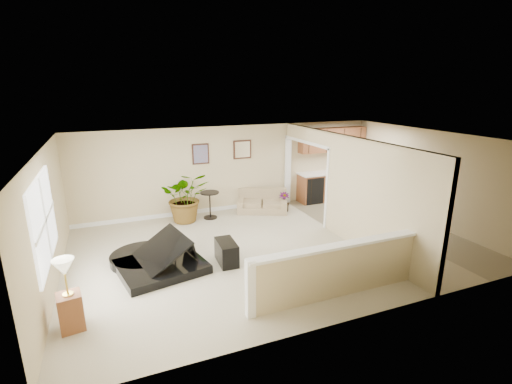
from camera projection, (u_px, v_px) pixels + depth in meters
name	position (u px, v px, depth m)	size (l,w,h in m)	color
floor	(275.00, 247.00, 8.61)	(9.00, 9.00, 0.00)	beige
back_wall	(233.00, 168.00, 10.93)	(9.00, 0.04, 2.50)	#CDBA8C
front_wall	(359.00, 248.00, 5.59)	(9.00, 0.04, 2.50)	#CDBA8C
left_wall	(48.00, 222.00, 6.64)	(0.04, 6.00, 2.50)	#CDBA8C
right_wall	(428.00, 177.00, 9.89)	(0.04, 6.00, 2.50)	#CDBA8C
ceiling	(276.00, 139.00, 7.91)	(9.00, 6.00, 0.04)	white
kitchen_vinyl	(383.00, 228.00, 9.74)	(2.70, 6.00, 0.01)	tan
interior_partition	(337.00, 186.00, 9.14)	(0.18, 5.99, 2.50)	#CDBA8C
pony_half_wall	(335.00, 270.00, 6.44)	(3.42, 0.22, 1.00)	#CDBA8C
left_window	(43.00, 221.00, 6.14)	(0.05, 2.15, 1.45)	white
wall_art_left	(201.00, 154.00, 10.43)	(0.48, 0.04, 0.58)	#391E14
wall_mirror	(242.00, 149.00, 10.86)	(0.55, 0.04, 0.55)	#391E14
kitchen_cabinets	(329.00, 174.00, 11.95)	(2.36, 0.65, 2.33)	brown
piano	(156.00, 238.00, 7.46)	(2.12, 2.15, 1.54)	black
piano_bench	(227.00, 252.00, 7.77)	(0.36, 0.71, 0.47)	black
loveseat	(262.00, 201.00, 11.01)	(1.77, 1.37, 0.83)	tan
accent_table	(210.00, 201.00, 10.34)	(0.52, 0.52, 0.76)	black
palm_plant	(186.00, 197.00, 10.05)	(1.42, 1.27, 1.41)	black
small_plant	(284.00, 203.00, 11.01)	(0.40, 0.40, 0.57)	black
lamp_stand	(69.00, 300.00, 5.58)	(0.39, 0.39, 1.17)	brown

